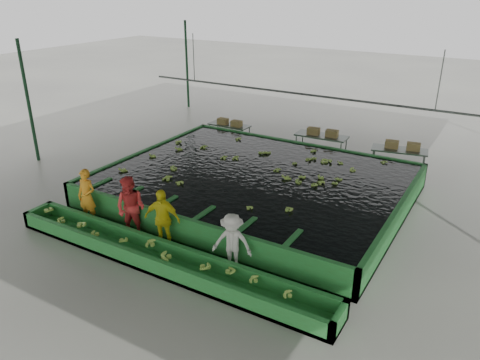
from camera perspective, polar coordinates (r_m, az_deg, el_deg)
The scene contains 21 objects.
ground at distance 15.40m, azimuth -0.95°, elevation -4.05°, with size 80.00×80.00×0.00m, color gray.
shed_roof at distance 13.86m, azimuth -1.09°, elevation 14.68°, with size 20.00×22.00×0.04m, color gray.
shed_posts at distance 14.43m, azimuth -1.02°, elevation 4.82°, with size 20.00×22.00×5.00m, color #15371F, non-canonical shape.
flotation_tank at distance 16.38m, azimuth 1.79°, elevation -0.59°, with size 10.00×8.00×0.90m, color #25762F, non-canonical shape.
tank_water at distance 16.22m, azimuth 1.81°, elevation 0.70°, with size 9.70×7.70×0.00m, color black.
sorting_trough at distance 12.76m, azimuth -9.58°, elevation -9.34°, with size 10.00×1.00×0.50m, color #25762F, non-canonical shape.
cableway_rail at distance 18.59m, azimuth 7.23°, elevation 10.40°, with size 0.08×0.08×14.00m, color #59605B.
rail_hanger_left at distance 20.88m, azimuth -5.67°, elevation 14.64°, with size 0.04×0.04×2.00m, color #59605B.
rail_hanger_right at distance 17.07m, azimuth 23.20°, elevation 11.06°, with size 0.04×0.04×2.00m, color #59605B.
worker_a at distance 15.24m, azimuth -18.15°, elevation -1.91°, with size 0.64×0.42×1.76m, color orange.
worker_b at distance 13.98m, azimuth -13.17°, elevation -3.32°, with size 0.92×0.72×1.90m, color red.
worker_c at distance 13.29m, azimuth -9.48°, elevation -4.70°, with size 1.05×0.44×1.80m, color yellow.
worker_d at distance 12.13m, azimuth -0.99°, elevation -7.69°, with size 1.06×0.61×1.64m, color beige.
packing_table_left at distance 22.01m, azimuth -1.30°, elevation 5.68°, with size 1.96×0.78×0.89m, color #59605B, non-canonical shape.
packing_table_mid at distance 20.40m, azimuth 9.82°, elevation 4.08°, with size 2.19×0.88×1.00m, color #59605B, non-canonical shape.
packing_table_right at distance 19.54m, azimuth 18.70°, elevation 2.25°, with size 2.11×0.84×0.96m, color #59605B, non-canonical shape.
box_stack_left at distance 21.77m, azimuth -1.27°, elevation 6.71°, with size 1.22×0.34×0.26m, color olive, non-canonical shape.
box_stack_mid at distance 20.21m, azimuth 10.01°, elevation 5.38°, with size 1.30×0.36×0.28m, color olive, non-canonical shape.
box_stack_right at distance 19.45m, azimuth 19.15°, elevation 3.61°, with size 1.32×0.37×0.28m, color olive, non-canonical shape.
floating_bananas at distance 16.88m, azimuth 3.13°, elevation 1.59°, with size 9.41×6.42×0.13m, color #99C64A, non-canonical shape.
trough_bananas at distance 12.68m, azimuth -9.63°, elevation -8.76°, with size 9.20×0.61×0.12m, color #99C64A, non-canonical shape.
Camera 1 is at (7.23, -11.65, 7.02)m, focal length 35.00 mm.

